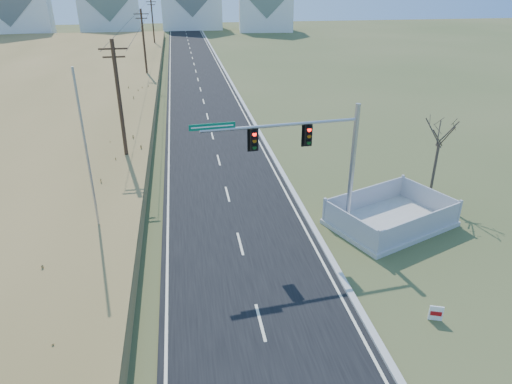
{
  "coord_description": "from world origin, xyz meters",
  "views": [
    {
      "loc": [
        -2.53,
        -15.97,
        12.54
      ],
      "look_at": [
        0.67,
        3.05,
        3.4
      ],
      "focal_mm": 32.0,
      "sensor_mm": 36.0,
      "label": 1
    }
  ],
  "objects_px": {
    "traffic_signal_mast": "(320,157)",
    "open_sign": "(436,313)",
    "bare_tree": "(441,131)",
    "flagpole": "(92,182)",
    "fence_enclosure": "(390,220)"
  },
  "relations": [
    {
      "from": "traffic_signal_mast",
      "to": "flagpole",
      "type": "relative_size",
      "value": 0.95
    },
    {
      "from": "flagpole",
      "to": "bare_tree",
      "type": "height_order",
      "value": "flagpole"
    },
    {
      "from": "traffic_signal_mast",
      "to": "open_sign",
      "type": "distance_m",
      "value": 9.11
    },
    {
      "from": "open_sign",
      "to": "bare_tree",
      "type": "relative_size",
      "value": 0.12
    },
    {
      "from": "traffic_signal_mast",
      "to": "fence_enclosure",
      "type": "height_order",
      "value": "traffic_signal_mast"
    },
    {
      "from": "traffic_signal_mast",
      "to": "flagpole",
      "type": "xyz_separation_m",
      "value": [
        -11.25,
        0.21,
        -0.65
      ]
    },
    {
      "from": "traffic_signal_mast",
      "to": "open_sign",
      "type": "xyz_separation_m",
      "value": [
        2.7,
        -7.78,
        -3.9
      ]
    },
    {
      "from": "fence_enclosure",
      "to": "open_sign",
      "type": "relative_size",
      "value": 11.17
    },
    {
      "from": "flagpole",
      "to": "bare_tree",
      "type": "xyz_separation_m",
      "value": [
        19.4,
        2.46,
        0.78
      ]
    },
    {
      "from": "flagpole",
      "to": "traffic_signal_mast",
      "type": "bearing_deg",
      "value": -1.07
    },
    {
      "from": "fence_enclosure",
      "to": "bare_tree",
      "type": "relative_size",
      "value": 1.4
    },
    {
      "from": "flagpole",
      "to": "bare_tree",
      "type": "distance_m",
      "value": 19.57
    },
    {
      "from": "bare_tree",
      "to": "flagpole",
      "type": "bearing_deg",
      "value": -172.78
    },
    {
      "from": "open_sign",
      "to": "bare_tree",
      "type": "bearing_deg",
      "value": 82.89
    },
    {
      "from": "open_sign",
      "to": "flagpole",
      "type": "height_order",
      "value": "flagpole"
    }
  ]
}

